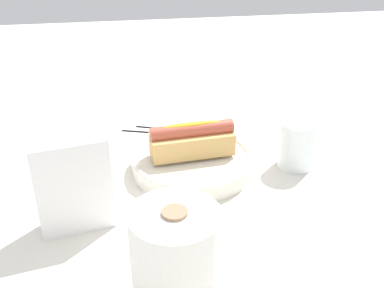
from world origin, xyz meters
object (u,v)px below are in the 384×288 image
water_glass (296,146)px  chopstick_near (172,133)px  hotdog_front (192,140)px  napkin_box (73,185)px  chopstick_far (185,130)px  serving_bowl (192,161)px  paper_towel_roll (176,257)px

water_glass → chopstick_near: (0.21, -0.16, -0.04)m
hotdog_front → water_glass: (-0.19, 0.01, -0.02)m
napkin_box → chopstick_far: bearing=-135.9°
chopstick_far → serving_bowl: bearing=106.0°
chopstick_near → chopstick_far: bearing=-140.4°
hotdog_front → chopstick_near: size_ratio=0.70×
chopstick_near → napkin_box: bearing=75.5°
water_glass → chopstick_near: size_ratio=0.41×
napkin_box → chopstick_near: 0.34m
chopstick_far → paper_towel_roll: bearing=99.9°
hotdog_front → paper_towel_roll: size_ratio=1.15×
hotdog_front → water_glass: bearing=177.1°
serving_bowl → hotdog_front: size_ratio=1.46×
hotdog_front → chopstick_near: 0.16m
napkin_box → chopstick_far: size_ratio=0.68×
water_glass → hotdog_front: bearing=-2.9°
paper_towel_roll → chopstick_near: (-0.05, -0.45, -0.06)m
napkin_box → serving_bowl: bearing=-156.7°
paper_towel_roll → chopstick_far: (-0.08, -0.46, -0.06)m
hotdog_front → chopstick_near: hotdog_front is taller
chopstick_far → napkin_box: bearing=74.2°
serving_bowl → chopstick_near: size_ratio=1.02×
serving_bowl → chopstick_near: (0.02, -0.15, -0.02)m
napkin_box → chopstick_near: napkin_box is taller
serving_bowl → paper_towel_roll: 0.31m
paper_towel_roll → chopstick_far: paper_towel_roll is taller
serving_bowl → hotdog_front: 0.04m
serving_bowl → hotdog_front: bearing=90.0°
napkin_box → paper_towel_roll: bearing=117.9°
paper_towel_roll → chopstick_near: 0.45m
water_glass → chopstick_far: 0.25m
hotdog_front → water_glass: 0.20m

